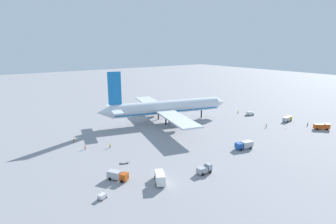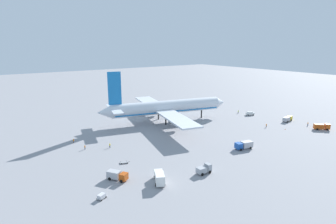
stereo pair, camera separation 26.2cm
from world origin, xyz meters
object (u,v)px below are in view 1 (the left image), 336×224
(service_truck_0, at_px, (204,169))
(ground_worker_3, at_px, (266,125))
(service_truck_4, at_px, (287,119))
(baggage_cart_0, at_px, (102,196))
(service_truck_1, at_px, (244,145))
(ground_worker_1, at_px, (308,124))
(service_truck_5, at_px, (160,177))
(baggage_cart_1, at_px, (124,162))
(airliner, at_px, (165,108))
(ground_worker_0, at_px, (110,145))
(service_truck_3, at_px, (117,175))
(service_van, at_px, (250,113))
(ground_worker_4, at_px, (74,141))
(ground_worker_2, at_px, (238,112))
(service_truck_2, at_px, (322,126))
(ground_worker_5, at_px, (85,147))
(traffic_cone_0, at_px, (152,104))
(traffic_cone_1, at_px, (285,129))

(service_truck_0, xyz_separation_m, ground_worker_3, (55.67, 17.57, -0.43))
(service_truck_4, bearing_deg, baggage_cart_0, -172.76)
(service_truck_1, bearing_deg, ground_worker_1, 2.11)
(service_truck_5, xyz_separation_m, baggage_cart_1, (-1.92, 17.52, -1.44))
(airliner, bearing_deg, service_truck_0, -113.64)
(ground_worker_0, bearing_deg, service_truck_4, -11.82)
(service_truck_3, height_order, ground_worker_3, service_truck_3)
(service_van, distance_m, ground_worker_4, 92.40)
(service_truck_4, height_order, ground_worker_2, service_truck_4)
(baggage_cart_0, xyz_separation_m, ground_worker_2, (96.86, 38.72, 0.19))
(service_truck_5, bearing_deg, service_truck_2, -1.32)
(service_truck_5, bearing_deg, service_truck_0, -11.58)
(ground_worker_0, bearing_deg, service_truck_1, -37.19)
(ground_worker_1, bearing_deg, airliner, 138.11)
(service_truck_3, height_order, service_truck_5, service_truck_5)
(service_truck_2, distance_m, baggage_cart_1, 90.98)
(airliner, relative_size, service_van, 14.33)
(ground_worker_5, bearing_deg, ground_worker_1, -18.34)
(ground_worker_3, xyz_separation_m, ground_worker_4, (-78.97, 31.27, -0.03))
(service_truck_5, relative_size, baggage_cart_0, 2.51)
(traffic_cone_0, bearing_deg, service_truck_2, -70.07)
(airliner, height_order, ground_worker_3, airliner)
(service_truck_1, bearing_deg, service_truck_2, -6.17)
(service_truck_4, height_order, ground_worker_1, service_truck_4)
(service_truck_3, bearing_deg, traffic_cone_0, 51.76)
(airliner, distance_m, baggage_cart_1, 51.76)
(airliner, xyz_separation_m, ground_worker_0, (-37.25, -17.35, -6.28))
(service_van, relative_size, ground_worker_5, 2.93)
(service_truck_1, relative_size, traffic_cone_1, 12.77)
(service_truck_1, xyz_separation_m, ground_worker_2, (40.97, 37.30, -0.64))
(ground_worker_5, bearing_deg, service_truck_0, -60.92)
(baggage_cart_1, xyz_separation_m, ground_worker_0, (2.08, 15.57, 0.63))
(service_truck_5, xyz_separation_m, ground_worker_2, (80.63, 40.42, -0.83))
(traffic_cone_0, bearing_deg, ground_worker_0, -134.36)
(ground_worker_3, bearing_deg, ground_worker_0, 165.19)
(ground_worker_3, bearing_deg, traffic_cone_1, -61.18)
(service_truck_1, xyz_separation_m, service_van, (42.71, 30.69, -0.49))
(ground_worker_4, distance_m, ground_worker_5, 9.26)
(baggage_cart_0, bearing_deg, ground_worker_2, 21.79)
(service_truck_5, distance_m, ground_worker_4, 46.88)
(ground_worker_4, bearing_deg, ground_worker_3, -21.60)
(service_truck_2, relative_size, traffic_cone_1, 11.36)
(service_truck_2, xyz_separation_m, traffic_cone_1, (-13.25, 9.55, -1.22))
(baggage_cart_0, xyz_separation_m, ground_worker_3, (85.98, 13.00, 0.22))
(service_truck_0, bearing_deg, service_truck_2, 0.70)
(ground_worker_0, bearing_deg, ground_worker_2, 5.21)
(baggage_cart_1, relative_size, traffic_cone_0, 5.80)
(ground_worker_0, bearing_deg, service_van, 0.50)
(ground_worker_2, height_order, traffic_cone_0, ground_worker_2)
(ground_worker_3, bearing_deg, ground_worker_2, 67.08)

